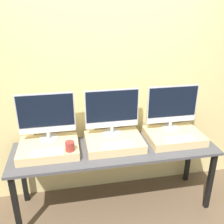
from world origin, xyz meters
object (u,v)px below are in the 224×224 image
monitor_left (46,115)px  monitor_right (172,106)px  keyboard_right (181,139)px  keyboard_left (48,152)px  mug (70,146)px  monitor_center (112,111)px  keyboard_center (117,145)px

monitor_left → monitor_right: (1.39, 0.00, 0.00)m
monitor_right → keyboard_right: size_ratio=1.90×
monitor_left → keyboard_left: monitor_left is taller
mug → monitor_right: size_ratio=0.16×
keyboard_left → mug: size_ratio=3.22×
monitor_center → keyboard_center: 0.39m
monitor_left → keyboard_right: 1.44m
mug → monitor_center: 0.60m
keyboard_center → mug: bearing=180.0°
monitor_center → monitor_right: bearing=0.0°
keyboard_left → mug: 0.22m
monitor_left → monitor_right: 1.39m
keyboard_right → mug: bearing=180.0°
keyboard_center → monitor_right: 0.80m
monitor_center → keyboard_center: bearing=-90.0°
monitor_left → monitor_center: 0.69m
mug → monitor_left: bearing=127.0°
keyboard_left → mug: mug is taller
mug → monitor_center: bearing=31.0°
keyboard_left → mug: bearing=0.0°
monitor_center → keyboard_right: size_ratio=1.90×
monitor_left → monitor_right: same height
keyboard_center → monitor_right: size_ratio=0.53×
mug → keyboard_right: mug is taller
mug → keyboard_right: (1.17, 0.00, -0.04)m
keyboard_left → monitor_left: bearing=90.0°
keyboard_left → keyboard_center: bearing=0.0°
monitor_right → keyboard_right: bearing=-90.0°
monitor_center → keyboard_center: size_ratio=1.90×
mug → keyboard_right: 1.17m
monitor_center → keyboard_left: bearing=-157.5°
monitor_left → keyboard_right: bearing=-11.7°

